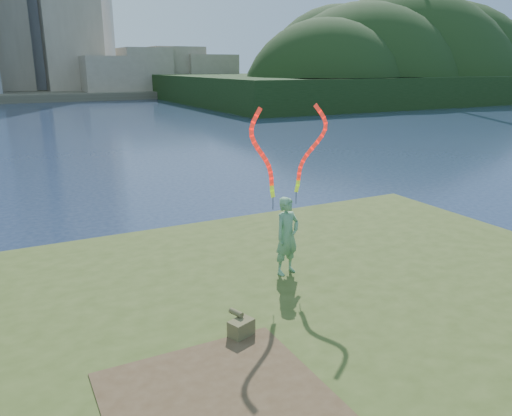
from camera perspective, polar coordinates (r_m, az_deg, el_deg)
ground at (r=11.55m, az=-0.37°, el=-12.64°), size 320.00×320.00×0.00m
grassy_knoll at (r=9.67m, az=6.06°, el=-16.61°), size 20.00×18.00×0.80m
dirt_patch at (r=7.88m, az=-4.39°, el=-20.89°), size 3.20×3.00×0.02m
far_shore at (r=104.26m, az=-25.27°, el=11.81°), size 320.00×40.00×1.20m
wooded_hill at (r=94.36m, az=16.00°, el=12.14°), size 78.00×50.00×63.00m
woman_with_ribbons at (r=11.49m, az=3.54°, el=-0.96°), size 2.08×0.69×4.21m
canvas_bag at (r=9.29m, az=-1.75°, el=-13.44°), size 0.51×0.58×0.42m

